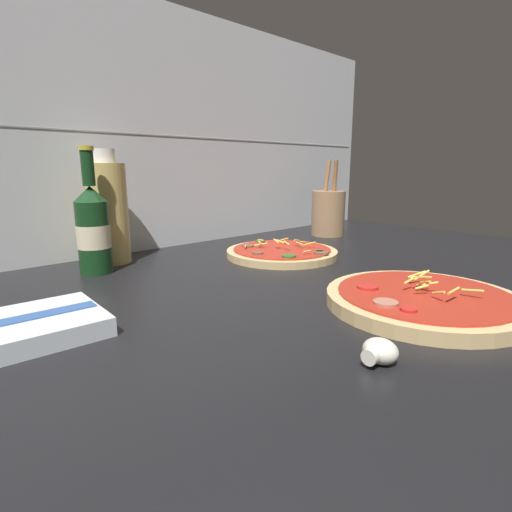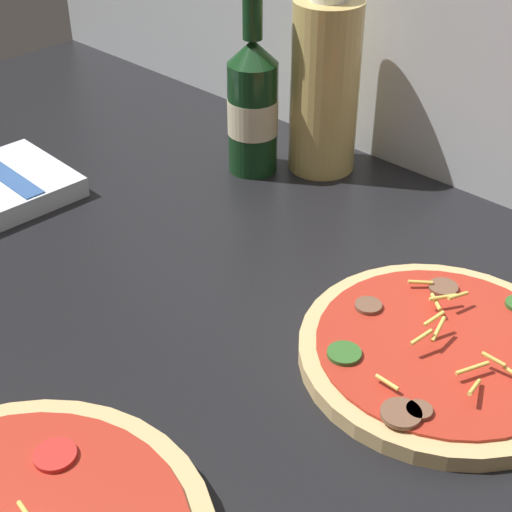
# 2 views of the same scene
# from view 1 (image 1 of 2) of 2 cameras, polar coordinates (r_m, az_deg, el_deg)

# --- Properties ---
(counter_slab) EXTENTS (1.60, 0.90, 0.03)m
(counter_slab) POSITION_cam_1_polar(r_m,az_deg,el_deg) (0.72, 6.72, -4.75)
(counter_slab) COLOR black
(counter_slab) RESTS_ON ground
(tile_backsplash) EXTENTS (1.60, 0.01, 0.60)m
(tile_backsplash) POSITION_cam_1_polar(r_m,az_deg,el_deg) (1.04, -13.20, 16.38)
(tile_backsplash) COLOR silver
(tile_backsplash) RESTS_ON ground
(pizza_near) EXTENTS (0.28, 0.28, 0.05)m
(pizza_near) POSITION_cam_1_polar(r_m,az_deg,el_deg) (0.63, 22.81, -5.83)
(pizza_near) COLOR tan
(pizza_near) RESTS_ON counter_slab
(pizza_far) EXTENTS (0.25, 0.25, 0.04)m
(pizza_far) POSITION_cam_1_polar(r_m,az_deg,el_deg) (0.91, 3.70, 0.49)
(pizza_far) COLOR tan
(pizza_far) RESTS_ON counter_slab
(beer_bottle) EXTENTS (0.06, 0.06, 0.24)m
(beer_bottle) POSITION_cam_1_polar(r_m,az_deg,el_deg) (0.82, -22.25, 3.66)
(beer_bottle) COLOR #143819
(beer_bottle) RESTS_ON counter_slab
(oil_bottle) EXTENTS (0.08, 0.08, 0.24)m
(oil_bottle) POSITION_cam_1_polar(r_m,az_deg,el_deg) (0.90, -20.41, 5.94)
(oil_bottle) COLOR #D6B766
(oil_bottle) RESTS_ON counter_slab
(mushroom_left) EXTENTS (0.04, 0.04, 0.03)m
(mushroom_left) POSITION_cam_1_polar(r_m,az_deg,el_deg) (0.44, 17.20, -12.90)
(mushroom_left) COLOR white
(mushroom_left) RESTS_ON counter_slab
(utensil_crock) EXTENTS (0.10, 0.10, 0.22)m
(utensil_crock) POSITION_cam_1_polar(r_m,az_deg,el_deg) (1.21, 10.26, 6.14)
(utensil_crock) COLOR #9E7A56
(utensil_crock) RESTS_ON counter_slab
(dish_towel) EXTENTS (0.15, 0.14, 0.03)m
(dish_towel) POSITION_cam_1_polar(r_m,az_deg,el_deg) (0.56, -28.70, -8.68)
(dish_towel) COLOR silver
(dish_towel) RESTS_ON counter_slab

